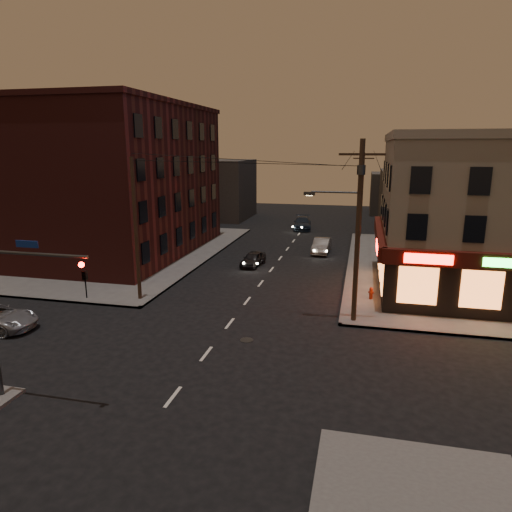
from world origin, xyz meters
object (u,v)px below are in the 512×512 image
(sedan_mid, at_px, (322,246))
(fire_hydrant, at_px, (371,292))
(sedan_far, at_px, (302,223))
(sedan_near, at_px, (253,259))

(sedan_mid, distance_m, fire_hydrant, 13.95)
(sedan_far, xyz_separation_m, fire_hydrant, (7.87, -25.64, -0.15))
(sedan_near, height_order, sedan_mid, sedan_mid)
(sedan_mid, xyz_separation_m, sedan_far, (-3.47, 12.41, 0.05))
(sedan_far, bearing_deg, sedan_mid, -80.87)
(sedan_near, height_order, sedan_far, sedan_far)
(sedan_near, bearing_deg, fire_hydrant, -30.13)
(sedan_near, relative_size, sedan_far, 0.69)
(sedan_mid, xyz_separation_m, fire_hydrant, (4.41, -13.23, -0.10))
(sedan_near, distance_m, fire_hydrant, 11.85)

